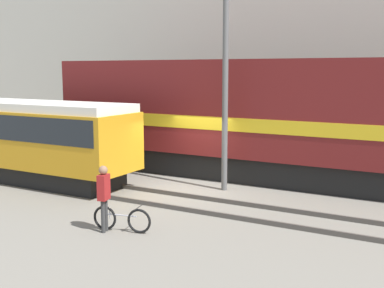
{
  "coord_description": "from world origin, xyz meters",
  "views": [
    {
      "loc": [
        8.47,
        -14.81,
        4.26
      ],
      "look_at": [
        0.72,
        -0.82,
        1.8
      ],
      "focal_mm": 45.0,
      "sensor_mm": 36.0,
      "label": 1
    }
  ],
  "objects_px": {
    "streetcar": "(19,135)",
    "person": "(104,192)",
    "utility_pole_left": "(225,62)",
    "bicycle": "(122,219)",
    "freight_locomotive": "(278,118)"
  },
  "relations": [
    {
      "from": "streetcar",
      "to": "person",
      "type": "xyz_separation_m",
      "value": [
        6.92,
        -3.35,
        -0.66
      ]
    },
    {
      "from": "utility_pole_left",
      "to": "bicycle",
      "type": "bearing_deg",
      "value": -94.87
    },
    {
      "from": "person",
      "to": "streetcar",
      "type": "bearing_deg",
      "value": 154.19
    },
    {
      "from": "bicycle",
      "to": "utility_pole_left",
      "type": "relative_size",
      "value": 0.18
    },
    {
      "from": "streetcar",
      "to": "bicycle",
      "type": "xyz_separation_m",
      "value": [
        7.31,
        -3.11,
        -1.42
      ]
    },
    {
      "from": "freight_locomotive",
      "to": "person",
      "type": "height_order",
      "value": "freight_locomotive"
    },
    {
      "from": "streetcar",
      "to": "utility_pole_left",
      "type": "xyz_separation_m",
      "value": [
        7.77,
        2.3,
        2.78
      ]
    },
    {
      "from": "freight_locomotive",
      "to": "utility_pole_left",
      "type": "relative_size",
      "value": 2.07
    },
    {
      "from": "person",
      "to": "bicycle",
      "type": "bearing_deg",
      "value": 31.19
    },
    {
      "from": "person",
      "to": "utility_pole_left",
      "type": "xyz_separation_m",
      "value": [
        0.85,
        5.65,
        3.44
      ]
    },
    {
      "from": "freight_locomotive",
      "to": "utility_pole_left",
      "type": "distance_m",
      "value": 3.31
    },
    {
      "from": "freight_locomotive",
      "to": "utility_pole_left",
      "type": "bearing_deg",
      "value": -116.4
    },
    {
      "from": "freight_locomotive",
      "to": "bicycle",
      "type": "bearing_deg",
      "value": -101.74
    },
    {
      "from": "bicycle",
      "to": "streetcar",
      "type": "bearing_deg",
      "value": 156.95
    },
    {
      "from": "freight_locomotive",
      "to": "bicycle",
      "type": "relative_size",
      "value": 11.48
    }
  ]
}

